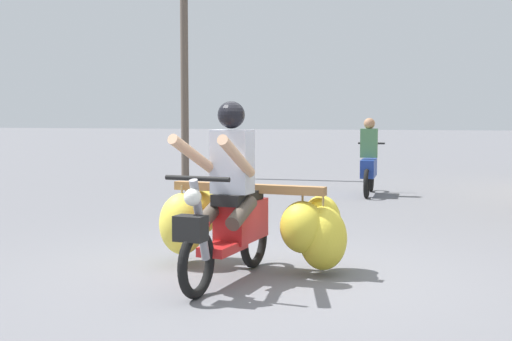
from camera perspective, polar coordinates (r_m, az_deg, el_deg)
ground_plane at (r=6.19m, az=1.13°, el=-9.02°), size 120.00×120.00×0.00m
motorbike_main_loaded at (r=6.40m, az=-1.05°, el=-3.98°), size 1.85×1.88×1.58m
motorbike_distant_ahead_left at (r=12.62m, az=9.31°, el=0.53°), size 0.50×1.62×1.40m
utility_pole at (r=16.18m, az=-5.96°, el=10.93°), size 0.18×0.18×6.47m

